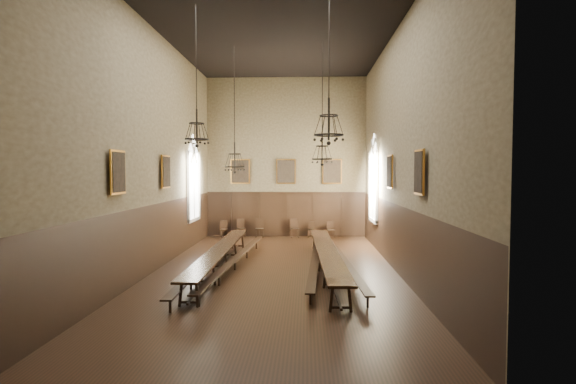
# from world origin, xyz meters

# --- Properties ---
(floor) EXTENTS (9.00, 18.00, 0.02)m
(floor) POSITION_xyz_m (0.00, 0.00, -0.01)
(floor) COLOR black
(floor) RESTS_ON ground
(ceiling) EXTENTS (9.00, 18.00, 0.02)m
(ceiling) POSITION_xyz_m (0.00, 0.00, 9.01)
(ceiling) COLOR black
(ceiling) RESTS_ON ground
(wall_back) EXTENTS (9.00, 0.02, 9.00)m
(wall_back) POSITION_xyz_m (0.00, 9.01, 4.50)
(wall_back) COLOR #7D6D4D
(wall_back) RESTS_ON ground
(wall_front) EXTENTS (9.00, 0.02, 9.00)m
(wall_front) POSITION_xyz_m (0.00, -9.01, 4.50)
(wall_front) COLOR #7D6D4D
(wall_front) RESTS_ON ground
(wall_left) EXTENTS (0.02, 18.00, 9.00)m
(wall_left) POSITION_xyz_m (-4.51, 0.00, 4.50)
(wall_left) COLOR #7D6D4D
(wall_left) RESTS_ON ground
(wall_right) EXTENTS (0.02, 18.00, 9.00)m
(wall_right) POSITION_xyz_m (4.51, 0.00, 4.50)
(wall_right) COLOR #7D6D4D
(wall_right) RESTS_ON ground
(wainscot_panelling) EXTENTS (9.00, 18.00, 2.50)m
(wainscot_panelling) POSITION_xyz_m (0.00, 0.00, 1.25)
(wainscot_panelling) COLOR black
(wainscot_panelling) RESTS_ON floor
(table_left) EXTENTS (0.81, 10.31, 0.80)m
(table_left) POSITION_xyz_m (-2.10, 0.24, 0.40)
(table_left) COLOR black
(table_left) RESTS_ON floor
(table_right) EXTENTS (1.08, 10.76, 0.84)m
(table_right) POSITION_xyz_m (1.91, 0.12, 0.42)
(table_right) COLOR black
(table_right) RESTS_ON floor
(bench_left_outer) EXTENTS (0.53, 10.20, 0.46)m
(bench_left_outer) POSITION_xyz_m (-2.53, -0.25, 0.29)
(bench_left_outer) COLOR black
(bench_left_outer) RESTS_ON floor
(bench_left_inner) EXTENTS (0.95, 10.06, 0.45)m
(bench_left_inner) POSITION_xyz_m (-1.53, 0.17, 0.29)
(bench_left_inner) COLOR black
(bench_left_inner) RESTS_ON floor
(bench_right_inner) EXTENTS (0.72, 9.40, 0.42)m
(bench_right_inner) POSITION_xyz_m (1.48, 0.24, 0.27)
(bench_right_inner) COLOR black
(bench_right_inner) RESTS_ON floor
(bench_right_outer) EXTENTS (0.82, 9.29, 0.42)m
(bench_right_outer) POSITION_xyz_m (2.59, -0.01, 0.27)
(bench_right_outer) COLOR black
(bench_right_outer) RESTS_ON floor
(chair_0) EXTENTS (0.51, 0.51, 0.92)m
(chair_0) POSITION_xyz_m (-3.46, 8.50, 0.28)
(chair_0) COLOR black
(chair_0) RESTS_ON floor
(chair_1) EXTENTS (0.56, 0.56, 1.01)m
(chair_1) POSITION_xyz_m (-2.52, 8.54, 0.31)
(chair_1) COLOR black
(chair_1) RESTS_ON floor
(chair_2) EXTENTS (0.49, 0.49, 1.02)m
(chair_2) POSITION_xyz_m (-1.47, 8.51, 0.31)
(chair_2) COLOR black
(chair_2) RESTS_ON floor
(chair_4) EXTENTS (0.54, 0.54, 1.04)m
(chair_4) POSITION_xyz_m (0.49, 8.49, 0.31)
(chair_4) COLOR black
(chair_4) RESTS_ON floor
(chair_5) EXTENTS (0.44, 0.44, 0.89)m
(chair_5) POSITION_xyz_m (1.45, 8.47, 0.27)
(chair_5) COLOR black
(chair_5) RESTS_ON floor
(chair_6) EXTENTS (0.48, 0.48, 0.89)m
(chair_6) POSITION_xyz_m (2.54, 8.54, 0.27)
(chair_6) COLOR black
(chair_6) RESTS_ON floor
(chandelier_back_left) EXTENTS (0.85, 0.85, 5.25)m
(chandelier_back_left) POSITION_xyz_m (-1.90, 2.58, 4.26)
(chandelier_back_left) COLOR black
(chandelier_back_left) RESTS_ON ceiling
(chandelier_back_right) EXTENTS (0.82, 0.82, 4.93)m
(chandelier_back_right) POSITION_xyz_m (1.80, 2.02, 4.55)
(chandelier_back_right) COLOR black
(chandelier_back_right) RESTS_ON ceiling
(chandelier_front_left) EXTENTS (0.78, 0.78, 4.39)m
(chandelier_front_left) POSITION_xyz_m (-2.35, -2.18, 5.07)
(chandelier_front_left) COLOR black
(chandelier_front_left) RESTS_ON ceiling
(chandelier_front_right) EXTENTS (0.90, 0.90, 4.35)m
(chandelier_front_right) POSITION_xyz_m (1.82, -2.92, 5.09)
(chandelier_front_right) COLOR black
(chandelier_front_right) RESTS_ON ceiling
(portrait_back_0) EXTENTS (1.10, 0.12, 1.40)m
(portrait_back_0) POSITION_xyz_m (-2.60, 8.88, 3.70)
(portrait_back_0) COLOR gold
(portrait_back_0) RESTS_ON wall_back
(portrait_back_1) EXTENTS (1.10, 0.12, 1.40)m
(portrait_back_1) POSITION_xyz_m (0.00, 8.88, 3.70)
(portrait_back_1) COLOR gold
(portrait_back_1) RESTS_ON wall_back
(portrait_back_2) EXTENTS (1.10, 0.12, 1.40)m
(portrait_back_2) POSITION_xyz_m (2.60, 8.88, 3.70)
(portrait_back_2) COLOR gold
(portrait_back_2) RESTS_ON wall_back
(portrait_left_0) EXTENTS (0.12, 1.00, 1.30)m
(portrait_left_0) POSITION_xyz_m (-4.38, 1.00, 3.70)
(portrait_left_0) COLOR gold
(portrait_left_0) RESTS_ON wall_left
(portrait_left_1) EXTENTS (0.12, 1.00, 1.30)m
(portrait_left_1) POSITION_xyz_m (-4.38, -3.50, 3.70)
(portrait_left_1) COLOR gold
(portrait_left_1) RESTS_ON wall_left
(portrait_right_0) EXTENTS (0.12, 1.00, 1.30)m
(portrait_right_0) POSITION_xyz_m (4.38, 1.00, 3.70)
(portrait_right_0) COLOR gold
(portrait_right_0) RESTS_ON wall_right
(portrait_right_1) EXTENTS (0.12, 1.00, 1.30)m
(portrait_right_1) POSITION_xyz_m (4.38, -3.50, 3.70)
(portrait_right_1) COLOR gold
(portrait_right_1) RESTS_ON wall_right
(window_right) EXTENTS (0.20, 2.20, 4.60)m
(window_right) POSITION_xyz_m (4.43, 5.50, 3.40)
(window_right) COLOR white
(window_right) RESTS_ON wall_right
(window_left) EXTENTS (0.20, 2.20, 4.60)m
(window_left) POSITION_xyz_m (-4.43, 5.50, 3.40)
(window_left) COLOR white
(window_left) RESTS_ON wall_left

